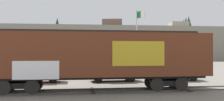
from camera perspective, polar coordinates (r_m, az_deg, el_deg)
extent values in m
plane|color=slate|center=(16.25, -0.39, -9.69)|extent=(260.00, 260.00, 0.00)
cube|color=#4C4742|center=(15.45, -3.75, -10.01)|extent=(59.99, 1.01, 0.08)
cube|color=#4C4742|center=(16.87, -4.08, -9.20)|extent=(59.99, 1.01, 0.08)
cube|color=#423323|center=(17.66, 16.79, -8.81)|extent=(0.28, 2.50, 0.07)
cube|color=#423323|center=(16.15, -4.70, -9.61)|extent=(0.28, 2.50, 0.07)
cube|color=#5B2B19|center=(15.96, -3.92, -0.96)|extent=(15.20, 3.21, 2.81)
cube|color=#2D2823|center=(16.02, -3.91, 4.51)|extent=(14.40, 0.62, 0.24)
cube|color=#B2931E|center=(14.86, 6.47, -0.72)|extent=(3.33, 0.08, 1.55)
cube|color=silver|center=(14.69, -17.87, -4.55)|extent=(2.70, 0.07, 1.10)
cube|color=black|center=(16.04, -3.92, -6.35)|extent=(14.87, 1.87, 0.20)
cube|color=black|center=(16.52, -21.20, -7.71)|extent=(2.12, 1.37, 0.36)
cylinder|color=black|center=(16.07, -24.79, -8.09)|extent=(0.92, 0.13, 0.92)
cylinder|color=black|center=(17.44, -23.37, -7.49)|extent=(0.92, 0.13, 0.92)
cylinder|color=black|center=(15.65, -18.77, -8.31)|extent=(0.92, 0.13, 0.92)
cylinder|color=black|center=(17.05, -17.82, -7.66)|extent=(0.92, 0.13, 0.92)
cube|color=black|center=(17.11, 12.74, -7.48)|extent=(2.12, 1.37, 0.36)
cylinder|color=black|center=(16.16, 10.78, -8.08)|extent=(0.92, 0.13, 0.92)
cylinder|color=black|center=(17.52, 9.29, -7.48)|extent=(0.92, 0.13, 0.92)
cylinder|color=black|center=(16.77, 16.36, -7.79)|extent=(0.92, 0.13, 0.92)
cylinder|color=black|center=(18.08, 14.50, -7.26)|extent=(0.92, 0.13, 0.92)
cylinder|color=silver|center=(26.93, 5.99, 1.78)|extent=(0.12, 0.12, 7.31)
sphere|color=#D8CC66|center=(27.33, 5.99, 9.62)|extent=(0.18, 0.18, 0.18)
cube|color=#14662D|center=(26.74, 6.99, 8.66)|extent=(0.64, 1.12, 0.74)
cube|color=white|center=(26.51, 7.46, 8.74)|extent=(0.34, 0.57, 0.74)
cube|color=gray|center=(88.19, -5.51, 1.35)|extent=(118.71, 37.47, 10.80)
cube|color=#9E9384|center=(83.63, 15.68, 5.89)|extent=(5.96, 5.13, 2.06)
cube|color=brown|center=(78.00, 0.06, 6.55)|extent=(6.87, 4.20, 2.67)
cone|color=#193D23|center=(84.65, 16.92, 6.19)|extent=(1.59, 1.59, 3.18)
cone|color=#193D23|center=(87.97, 14.27, 6.00)|extent=(1.69, 1.69, 3.38)
cone|color=#193D23|center=(81.93, -13.08, 6.51)|extent=(1.74, 1.74, 3.48)
cone|color=#193D23|center=(89.00, 17.40, 6.25)|extent=(2.19, 2.19, 4.37)
cone|color=#193D23|center=(89.31, 18.03, 6.37)|extent=(2.40, 2.40, 4.80)
cube|color=#B21E1E|center=(21.62, -17.54, -5.45)|extent=(4.22, 1.93, 0.79)
cube|color=#2D333D|center=(21.58, -17.79, -3.40)|extent=(2.03, 1.72, 0.75)
cylinder|color=black|center=(22.33, -13.49, -6.32)|extent=(0.64, 0.23, 0.64)
cylinder|color=black|center=(20.56, -14.05, -6.83)|extent=(0.64, 0.23, 0.64)
cylinder|color=black|center=(22.82, -20.69, -6.18)|extent=(0.64, 0.23, 0.64)
cylinder|color=black|center=(21.09, -21.84, -6.65)|extent=(0.64, 0.23, 0.64)
cube|color=black|center=(21.40, 0.32, -5.73)|extent=(4.40, 2.16, 0.64)
cube|color=#2D333D|center=(21.33, 0.03, -3.89)|extent=(2.28, 1.84, 0.74)
cylinder|color=black|center=(22.61, 3.55, -6.26)|extent=(0.65, 0.26, 0.64)
cylinder|color=black|center=(20.88, 4.74, -6.74)|extent=(0.65, 0.26, 0.64)
cylinder|color=black|center=(22.10, -3.85, -6.39)|extent=(0.65, 0.26, 0.64)
cylinder|color=black|center=(20.33, -3.28, -6.91)|extent=(0.65, 0.26, 0.64)
cube|color=#1E5933|center=(23.01, 15.10, -5.32)|extent=(4.21, 2.24, 0.66)
cube|color=#2D333D|center=(22.91, 14.68, -3.57)|extent=(2.03, 1.81, 0.75)
cylinder|color=black|center=(24.23, 17.73, -5.85)|extent=(0.66, 0.29, 0.64)
cylinder|color=black|center=(22.63, 19.03, -6.23)|extent=(0.66, 0.29, 0.64)
cylinder|color=black|center=(23.55, 11.33, -6.02)|extent=(0.66, 0.29, 0.64)
cylinder|color=black|center=(21.90, 12.19, -6.44)|extent=(0.66, 0.29, 0.64)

